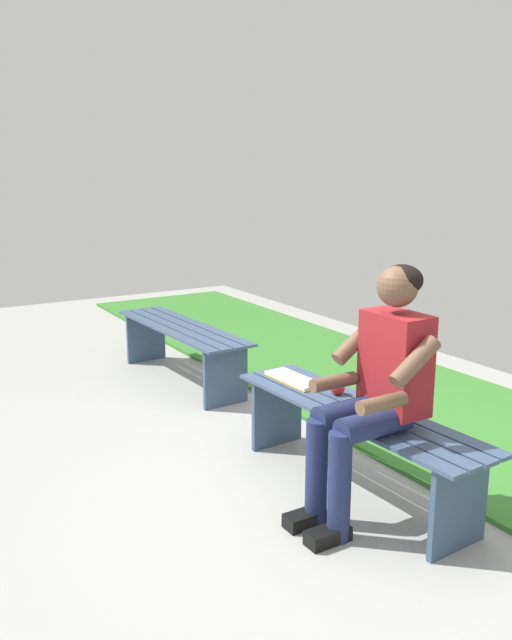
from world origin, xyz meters
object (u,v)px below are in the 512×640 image
Objects in this scene: bench_near at (354,428)px; apple at (338,388)px; person_seated at (376,383)px; bench_far at (181,340)px; book_open at (294,379)px.

apple reaches higher than bench_near.
bench_near is 0.27m from apple.
person_seated is at bearing 159.19° from bench_near.
person_seated reaches higher than apple.
bench_far is 2.51m from person_seated.
bench_near is 20.36× the size of apple.
bench_far is at bearing 1.55° from apple.
book_open is (0.82, -0.08, -0.22)m from person_seated.
person_seated is 0.55m from apple.
person_seated reaches higher than book_open.
book_open reaches higher than bench_near.
bench_near is at bearing 166.10° from apple.
person_seated is at bearing 162.22° from apple.
book_open is (-1.66, 0.02, 0.13)m from bench_far.
person_seated is 0.85m from book_open.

